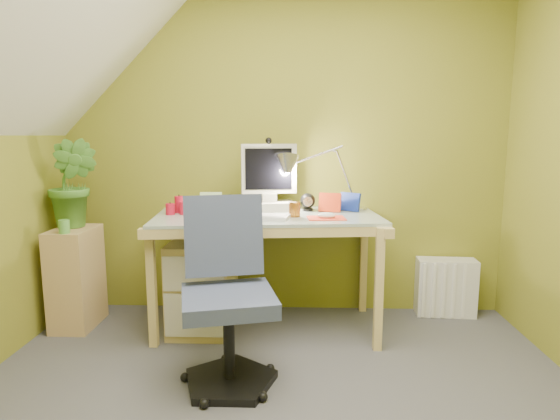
{
  "coord_description": "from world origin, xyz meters",
  "views": [
    {
      "loc": [
        0.1,
        -1.81,
        1.3
      ],
      "look_at": [
        0.0,
        1.0,
        0.85
      ],
      "focal_mm": 30.0,
      "sensor_mm": 36.0,
      "label": 1
    }
  ],
  "objects_px": {
    "desk": "(268,272)",
    "task_chair": "(228,298)",
    "monitor": "(269,175)",
    "desk_lamp": "(334,164)",
    "radiator": "(446,287)",
    "side_ledge": "(76,278)",
    "potted_plant": "(73,183)"
  },
  "relations": [
    {
      "from": "desk",
      "to": "potted_plant",
      "type": "distance_m",
      "value": 1.44
    },
    {
      "from": "side_ledge",
      "to": "desk",
      "type": "bearing_deg",
      "value": 0.97
    },
    {
      "from": "desk",
      "to": "potted_plant",
      "type": "bearing_deg",
      "value": 173.22
    },
    {
      "from": "potted_plant",
      "to": "radiator",
      "type": "relative_size",
      "value": 1.44
    },
    {
      "from": "task_chair",
      "to": "radiator",
      "type": "xyz_separation_m",
      "value": [
        1.44,
        1.03,
        -0.27
      ]
    },
    {
      "from": "desk_lamp",
      "to": "task_chair",
      "type": "bearing_deg",
      "value": -115.34
    },
    {
      "from": "monitor",
      "to": "desk_lamp",
      "type": "xyz_separation_m",
      "value": [
        0.45,
        0.0,
        0.07
      ]
    },
    {
      "from": "desk",
      "to": "monitor",
      "type": "relative_size",
      "value": 2.96
    },
    {
      "from": "monitor",
      "to": "potted_plant",
      "type": "relative_size",
      "value": 0.82
    },
    {
      "from": "monitor",
      "to": "side_ledge",
      "type": "height_order",
      "value": "monitor"
    },
    {
      "from": "task_chair",
      "to": "desk_lamp",
      "type": "bearing_deg",
      "value": 43.28
    },
    {
      "from": "desk",
      "to": "potted_plant",
      "type": "height_order",
      "value": "potted_plant"
    },
    {
      "from": "side_ledge",
      "to": "task_chair",
      "type": "distance_m",
      "value": 1.38
    },
    {
      "from": "potted_plant",
      "to": "task_chair",
      "type": "relative_size",
      "value": 0.63
    },
    {
      "from": "monitor",
      "to": "side_ledge",
      "type": "xyz_separation_m",
      "value": [
        -1.31,
        -0.2,
        -0.69
      ]
    },
    {
      "from": "radiator",
      "to": "desk",
      "type": "bearing_deg",
      "value": -164.66
    },
    {
      "from": "monitor",
      "to": "task_chair",
      "type": "relative_size",
      "value": 0.52
    },
    {
      "from": "potted_plant",
      "to": "radiator",
      "type": "height_order",
      "value": "potted_plant"
    },
    {
      "from": "task_chair",
      "to": "monitor",
      "type": "bearing_deg",
      "value": 66.66
    },
    {
      "from": "potted_plant",
      "to": "radiator",
      "type": "distance_m",
      "value": 2.72
    },
    {
      "from": "desk",
      "to": "side_ledge",
      "type": "distance_m",
      "value": 1.31
    },
    {
      "from": "desk_lamp",
      "to": "task_chair",
      "type": "xyz_separation_m",
      "value": [
        -0.61,
        -0.94,
        -0.63
      ]
    },
    {
      "from": "desk",
      "to": "monitor",
      "type": "bearing_deg",
      "value": 84.43
    },
    {
      "from": "desk_lamp",
      "to": "side_ledge",
      "type": "height_order",
      "value": "desk_lamp"
    },
    {
      "from": "monitor",
      "to": "radiator",
      "type": "height_order",
      "value": "monitor"
    },
    {
      "from": "monitor",
      "to": "radiator",
      "type": "bearing_deg",
      "value": -5.95
    },
    {
      "from": "potted_plant",
      "to": "radiator",
      "type": "bearing_deg",
      "value": 5.34
    },
    {
      "from": "radiator",
      "to": "monitor",
      "type": "bearing_deg",
      "value": -172.53
    },
    {
      "from": "desk",
      "to": "side_ledge",
      "type": "relative_size",
      "value": 2.14
    },
    {
      "from": "desk_lamp",
      "to": "radiator",
      "type": "xyz_separation_m",
      "value": [
        0.83,
        0.09,
        -0.9
      ]
    },
    {
      "from": "desk_lamp",
      "to": "task_chair",
      "type": "distance_m",
      "value": 1.28
    },
    {
      "from": "desk",
      "to": "task_chair",
      "type": "height_order",
      "value": "task_chair"
    }
  ]
}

